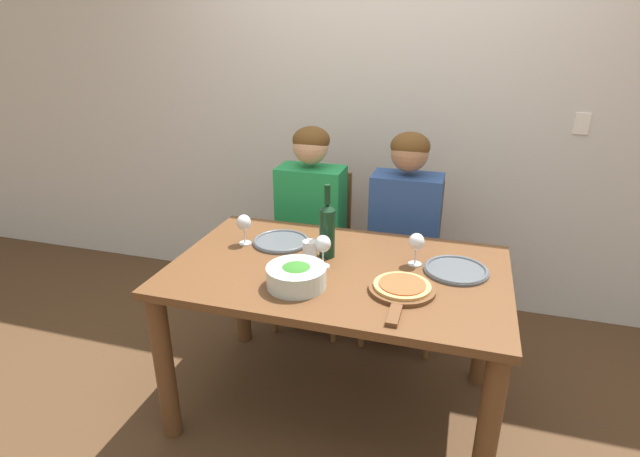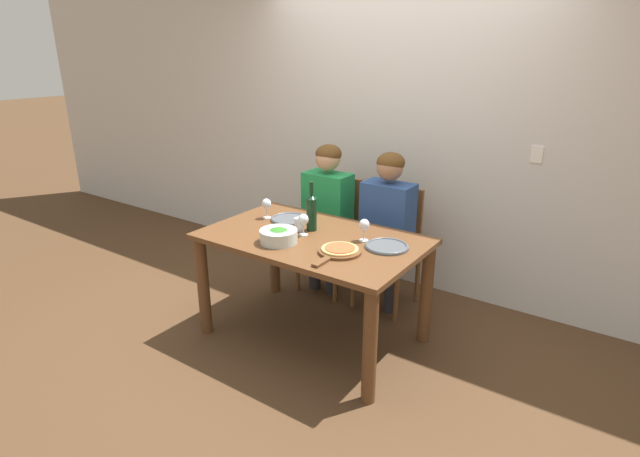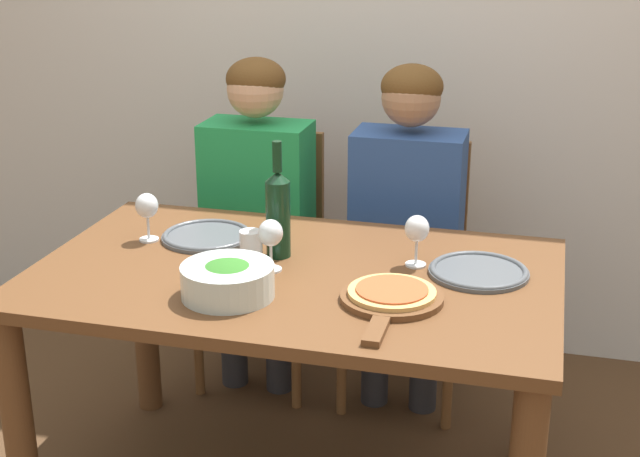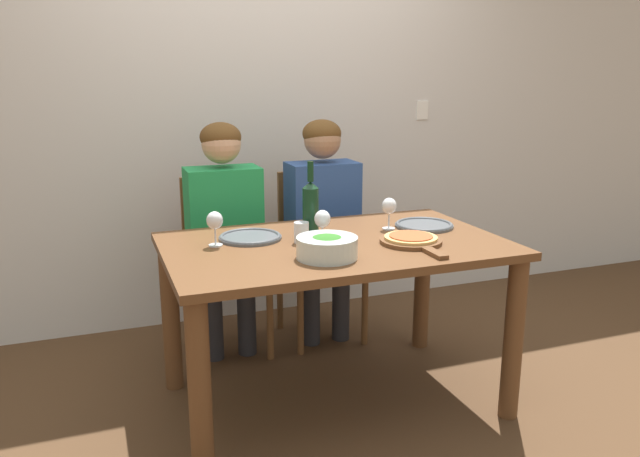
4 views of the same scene
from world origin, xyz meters
name	(u,v)px [view 4 (image 4 of 4)]	position (x,y,z in m)	size (l,w,h in m)	color
ground_plane	(334,400)	(0.00, 0.00, 0.00)	(40.00, 40.00, 0.00)	#4C331E
back_wall	(258,97)	(0.00, 1.24, 1.35)	(10.00, 0.06, 2.70)	silver
dining_table	(335,271)	(0.00, 0.00, 0.63)	(1.48, 0.91, 0.77)	brown
chair_left	(222,257)	(-0.34, 0.79, 0.52)	(0.42, 0.42, 0.94)	brown
chair_right	(317,247)	(0.21, 0.79, 0.52)	(0.42, 0.42, 0.94)	brown
person_woman	(225,218)	(-0.34, 0.68, 0.76)	(0.47, 0.51, 1.25)	#28282D
person_man	(323,210)	(0.21, 0.68, 0.76)	(0.47, 0.51, 1.25)	#28282D
wine_bottle	(311,208)	(-0.08, 0.10, 0.90)	(0.07, 0.07, 0.35)	black
broccoli_bowl	(327,247)	(-0.12, -0.21, 0.81)	(0.25, 0.25, 0.09)	silver
dinner_plate_left	(250,237)	(-0.33, 0.18, 0.78)	(0.28, 0.28, 0.02)	#4C5156
dinner_plate_right	(424,225)	(0.50, 0.10, 0.78)	(0.28, 0.28, 0.02)	#4C5156
pizza_on_board	(412,240)	(0.30, -0.14, 0.78)	(0.27, 0.41, 0.04)	brown
wine_glass_left	(215,222)	(-0.50, 0.12, 0.87)	(0.07, 0.07, 0.15)	silver
wine_glass_right	(389,208)	(0.32, 0.12, 0.87)	(0.07, 0.07, 0.15)	silver
wine_glass_centre	(322,221)	(-0.06, -0.02, 0.87)	(0.07, 0.07, 0.15)	silver
water_tumbler	(301,233)	(-0.14, 0.04, 0.81)	(0.07, 0.07, 0.09)	silver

